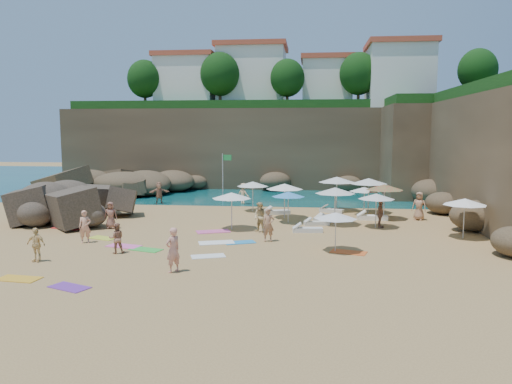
# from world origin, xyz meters

# --- Properties ---
(ground) EXTENTS (120.00, 120.00, 0.00)m
(ground) POSITION_xyz_m (0.00, 0.00, 0.00)
(ground) COLOR tan
(ground) RESTS_ON ground
(seawater) EXTENTS (120.00, 120.00, 0.00)m
(seawater) POSITION_xyz_m (0.00, 30.00, 0.00)
(seawater) COLOR #0C4751
(seawater) RESTS_ON ground
(cliff_back) EXTENTS (44.00, 8.00, 8.00)m
(cliff_back) POSITION_xyz_m (2.00, 25.00, 4.00)
(cliff_back) COLOR brown
(cliff_back) RESTS_ON ground
(cliff_right) EXTENTS (8.00, 30.00, 8.00)m
(cliff_right) POSITION_xyz_m (19.00, 8.00, 4.00)
(cliff_right) COLOR brown
(cliff_right) RESTS_ON ground
(cliff_corner) EXTENTS (10.00, 12.00, 8.00)m
(cliff_corner) POSITION_xyz_m (17.00, 20.00, 4.00)
(cliff_corner) COLOR brown
(cliff_corner) RESTS_ON ground
(rock_promontory) EXTENTS (12.00, 7.00, 2.00)m
(rock_promontory) POSITION_xyz_m (-11.00, 16.00, 0.00)
(rock_promontory) COLOR brown
(rock_promontory) RESTS_ON ground
(clifftop_buildings) EXTENTS (28.48, 9.48, 7.00)m
(clifftop_buildings) POSITION_xyz_m (2.96, 25.79, 11.24)
(clifftop_buildings) COLOR white
(clifftop_buildings) RESTS_ON cliff_back
(clifftop_trees) EXTENTS (35.60, 23.82, 4.40)m
(clifftop_trees) POSITION_xyz_m (4.78, 19.52, 11.26)
(clifftop_trees) COLOR #11380F
(clifftop_trees) RESTS_ON ground
(marina_masts) EXTENTS (3.10, 0.10, 6.00)m
(marina_masts) POSITION_xyz_m (-16.50, 30.00, 3.00)
(marina_masts) COLOR white
(marina_masts) RESTS_ON ground
(rock_outcrop) EXTENTS (8.15, 7.02, 2.77)m
(rock_outcrop) POSITION_xyz_m (-8.97, 2.79, 0.00)
(rock_outcrop) COLOR brown
(rock_outcrop) RESTS_ON ground
(flag_pole) EXTENTS (0.77, 0.15, 3.97)m
(flag_pole) POSITION_xyz_m (-1.58, 12.16, 2.53)
(flag_pole) COLOR silver
(flag_pole) RESTS_ON ground
(parasol_0) EXTENTS (2.45, 2.45, 2.32)m
(parasol_0) POSITION_xyz_m (3.68, 5.15, 2.13)
(parasol_0) COLOR silver
(parasol_0) RESTS_ON ground
(parasol_1) EXTENTS (2.29, 2.29, 2.16)m
(parasol_1) POSITION_xyz_m (1.25, 7.80, 1.99)
(parasol_1) COLOR silver
(parasol_1) RESTS_ON ground
(parasol_2) EXTENTS (2.64, 2.64, 2.50)m
(parasol_2) POSITION_xyz_m (7.29, 8.61, 2.29)
(parasol_2) COLOR silver
(parasol_2) RESTS_ON ground
(parasol_3) EXTENTS (2.62, 2.62, 2.48)m
(parasol_3) POSITION_xyz_m (9.47, 7.86, 2.28)
(parasol_3) COLOR silver
(parasol_3) RESTS_ON ground
(parasol_4) EXTENTS (2.09, 2.09, 1.98)m
(parasol_4) POSITION_xyz_m (9.08, 6.85, 1.81)
(parasol_4) COLOR silver
(parasol_4) RESTS_ON ground
(parasol_5) EXTENTS (2.33, 2.33, 2.20)m
(parasol_5) POSITION_xyz_m (0.77, 0.98, 2.02)
(parasol_5) COLOR silver
(parasol_5) RESTS_ON ground
(parasol_6) EXTENTS (2.45, 2.45, 2.32)m
(parasol_6) POSITION_xyz_m (10.22, 5.46, 2.13)
(parasol_6) COLOR silver
(parasol_6) RESTS_ON ground
(parasol_7) EXTENTS (2.18, 2.18, 2.06)m
(parasol_7) POSITION_xyz_m (9.31, 2.47, 1.89)
(parasol_7) COLOR silver
(parasol_7) RESTS_ON ground
(parasol_8) EXTENTS (2.30, 2.30, 2.17)m
(parasol_8) POSITION_xyz_m (13.66, -0.06, 1.99)
(parasol_8) COLOR silver
(parasol_8) RESTS_ON ground
(parasol_9) EXTENTS (2.48, 2.48, 2.34)m
(parasol_9) POSITION_xyz_m (6.90, 3.04, 2.15)
(parasol_9) COLOR silver
(parasol_9) RESTS_ON ground
(parasol_10) EXTENTS (2.10, 2.10, 1.99)m
(parasol_10) POSITION_xyz_m (4.00, 3.50, 1.82)
(parasol_10) COLOR silver
(parasol_10) RESTS_ON ground
(parasol_11) EXTENTS (2.03, 2.03, 1.92)m
(parasol_11) POSITION_xyz_m (6.59, -3.90, 1.76)
(parasol_11) COLOR silver
(parasol_11) RESTS_ON ground
(lounger_0) EXTENTS (1.61, 0.82, 0.24)m
(lounger_0) POSITION_xyz_m (5.78, 2.86, 0.12)
(lounger_0) COLOR silver
(lounger_0) RESTS_ON ground
(lounger_1) EXTENTS (1.78, 1.17, 0.26)m
(lounger_1) POSITION_xyz_m (6.91, 7.82, 0.13)
(lounger_1) COLOR silver
(lounger_1) RESTS_ON ground
(lounger_2) EXTENTS (1.96, 0.66, 0.30)m
(lounger_2) POSITION_xyz_m (9.43, 5.09, 0.15)
(lounger_2) COLOR white
(lounger_2) RESTS_ON ground
(lounger_3) EXTENTS (1.90, 1.16, 0.28)m
(lounger_3) POSITION_xyz_m (3.08, 6.69, 0.14)
(lounger_3) COLOR silver
(lounger_3) RESTS_ON ground
(lounger_4) EXTENTS (1.77, 0.76, 0.27)m
(lounger_4) POSITION_xyz_m (5.24, 0.63, 0.13)
(lounger_4) COLOR silver
(lounger_4) RESTS_ON ground
(lounger_5) EXTENTS (1.95, 1.32, 0.29)m
(lounger_5) POSITION_xyz_m (6.55, 3.98, 0.14)
(lounger_5) COLOR silver
(lounger_5) RESTS_ON ground
(towel_1) EXTENTS (1.87, 1.28, 0.03)m
(towel_1) POSITION_xyz_m (-3.98, -3.92, 0.02)
(towel_1) COLOR pink
(towel_1) RESTS_ON ground
(towel_2) EXTENTS (1.73, 1.00, 0.03)m
(towel_2) POSITION_xyz_m (-6.02, -9.77, 0.01)
(towel_2) COLOR gold
(towel_2) RESTS_ON ground
(towel_3) EXTENTS (1.75, 1.24, 0.03)m
(towel_3) POSITION_xyz_m (-2.63, -4.53, 0.01)
(towel_3) COLOR green
(towel_3) RESTS_ON ground
(towel_4) EXTENTS (1.75, 1.31, 0.03)m
(towel_4) POSITION_xyz_m (-5.81, -2.20, 0.01)
(towel_4) COLOR #C8D738
(towel_4) RESTS_ON ground
(towel_5) EXTENTS (1.74, 1.27, 0.03)m
(towel_5) POSITION_xyz_m (0.67, -5.48, 0.01)
(towel_5) COLOR white
(towel_5) RESTS_ON ground
(towel_6) EXTENTS (1.73, 1.31, 0.03)m
(towel_6) POSITION_xyz_m (-3.53, -10.58, 0.01)
(towel_6) COLOR #6D2F9B
(towel_6) RESTS_ON ground
(towel_7) EXTENTS (1.99, 1.31, 0.03)m
(towel_7) POSITION_xyz_m (-9.03, 0.30, 0.02)
(towel_7) COLOR red
(towel_7) RESTS_ON ground
(towel_8) EXTENTS (1.76, 1.34, 0.03)m
(towel_8) POSITION_xyz_m (1.74, -2.46, 0.01)
(towel_8) COLOR #268CCF
(towel_8) RESTS_ON ground
(towel_9) EXTENTS (2.12, 1.58, 0.03)m
(towel_9) POSITION_xyz_m (-0.19, 0.17, 0.02)
(towel_9) COLOR #E458A2
(towel_9) RESTS_ON ground
(towel_10) EXTENTS (1.85, 1.29, 0.03)m
(towel_10) POSITION_xyz_m (7.21, -4.01, 0.01)
(towel_10) COLOR #DC5B22
(towel_10) RESTS_ON ground
(towel_13) EXTENTS (2.02, 1.44, 0.03)m
(towel_13) POSITION_xyz_m (0.54, -2.66, 0.02)
(towel_13) COLOR white
(towel_13) RESTS_ON ground
(person_stand_0) EXTENTS (0.74, 0.63, 1.71)m
(person_stand_0) POSITION_xyz_m (-6.24, -3.37, 0.85)
(person_stand_0) COLOR tan
(person_stand_0) RESTS_ON ground
(person_stand_1) EXTENTS (0.87, 0.78, 1.46)m
(person_stand_1) POSITION_xyz_m (-3.77, -5.33, 0.73)
(person_stand_1) COLOR #AA7055
(person_stand_1) RESTS_ON ground
(person_stand_2) EXTENTS (1.15, 0.96, 1.67)m
(person_stand_2) POSITION_xyz_m (0.11, 11.19, 0.84)
(person_stand_2) COLOR #EBBB85
(person_stand_2) RESTS_ON ground
(person_stand_3) EXTENTS (0.67, 1.03, 1.62)m
(person_stand_3) POSITION_xyz_m (9.57, 2.47, 0.81)
(person_stand_3) COLOR #94644A
(person_stand_3) RESTS_ON ground
(person_stand_4) EXTENTS (1.03, 0.82, 1.85)m
(person_stand_4) POSITION_xyz_m (12.45, 5.39, 0.93)
(person_stand_4) COLOR tan
(person_stand_4) RESTS_ON ground
(person_stand_5) EXTENTS (1.65, 1.12, 1.74)m
(person_stand_5) POSITION_xyz_m (-6.64, 10.81, 0.87)
(person_stand_5) COLOR tan
(person_stand_5) RESTS_ON ground
(person_stand_6) EXTENTS (0.77, 0.82, 1.88)m
(person_stand_6) POSITION_xyz_m (-0.23, -8.17, 0.94)
(person_stand_6) COLOR #E0947F
(person_stand_6) RESTS_ON ground
(person_lie_1) EXTENTS (1.05, 1.59, 0.37)m
(person_lie_1) POSITION_xyz_m (-6.74, -7.20, 0.18)
(person_lie_1) COLOR #F7D38C
(person_lie_1) RESTS_ON ground
(person_lie_2) EXTENTS (1.11, 1.70, 0.42)m
(person_lie_2) POSITION_xyz_m (-6.43, 0.44, 0.21)
(person_lie_2) COLOR #925B49
(person_lie_2) RESTS_ON ground
(person_lie_4) EXTENTS (0.98, 1.81, 0.41)m
(person_lie_4) POSITION_xyz_m (3.19, -2.03, 0.21)
(person_lie_4) COLOR #A27151
(person_lie_4) RESTS_ON ground
(person_lie_5) EXTENTS (1.61, 1.89, 0.65)m
(person_lie_5) POSITION_xyz_m (2.53, 0.30, 0.32)
(person_lie_5) COLOR tan
(person_lie_5) RESTS_ON ground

